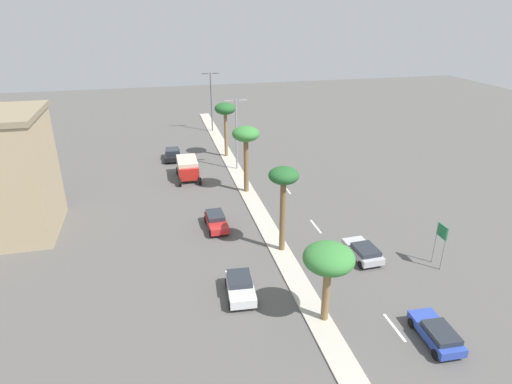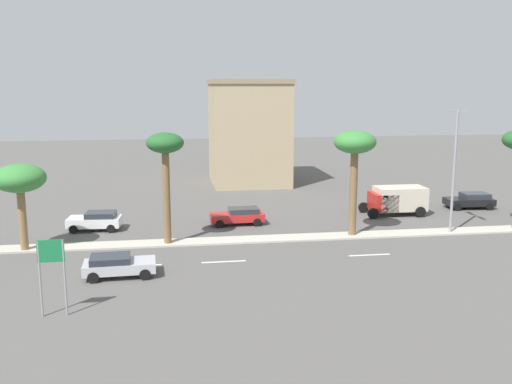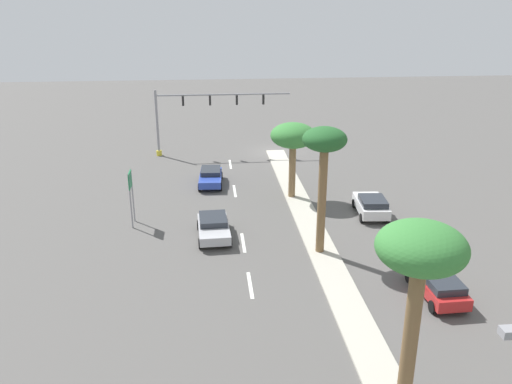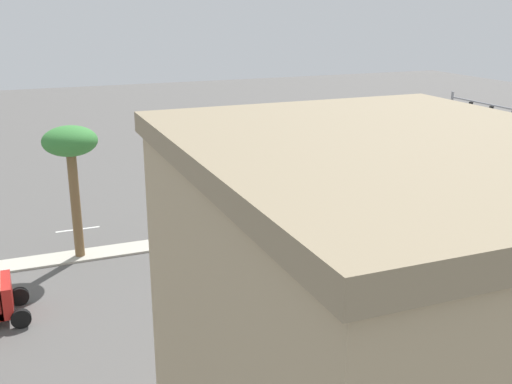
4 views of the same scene
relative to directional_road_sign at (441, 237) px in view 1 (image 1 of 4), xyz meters
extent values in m
plane|color=#565451|center=(-11.97, 12.24, -2.69)|extent=(160.00, 160.00, 0.00)
cube|color=#B7B2A3|center=(-11.97, 20.66, -2.63)|extent=(1.80, 75.73, 0.12)
cube|color=silver|center=(-7.25, -5.96, -2.68)|extent=(0.20, 2.80, 0.01)
cube|color=silver|center=(-7.25, 3.58, -2.68)|extent=(0.20, 2.80, 0.01)
cube|color=silver|center=(-7.25, 8.84, -2.68)|extent=(0.20, 2.80, 0.01)
cube|color=silver|center=(-7.25, 18.42, -2.68)|extent=(0.20, 2.80, 0.01)
cylinder|color=gray|center=(0.00, -0.57, -0.80)|extent=(0.10, 0.10, 3.78)
cylinder|color=gray|center=(0.00, 0.57, -0.80)|extent=(0.10, 0.10, 3.78)
cube|color=#19723F|center=(0.00, 0.00, 0.55)|extent=(0.08, 1.26, 1.09)
cylinder|color=olive|center=(-11.58, -4.11, -0.45)|extent=(0.52, 0.52, 4.24)
ellipsoid|color=#387F38|center=(-11.58, -4.11, 2.27)|extent=(3.40, 3.40, 1.87)
cylinder|color=brown|center=(-11.79, 5.37, 0.70)|extent=(0.51, 0.51, 6.55)
ellipsoid|color=#235B28|center=(-11.79, 5.37, 4.42)|extent=(2.55, 2.55, 1.40)
cylinder|color=brown|center=(-12.05, 18.80, 0.58)|extent=(0.55, 0.55, 6.29)
ellipsoid|color=#387F38|center=(-12.05, 18.80, 4.26)|extent=(3.03, 3.03, 1.67)
cylinder|color=olive|center=(-12.10, 31.88, 0.57)|extent=(0.47, 0.47, 6.28)
ellipsoid|color=#235B28|center=(-12.10, 31.88, 4.22)|extent=(2.90, 2.90, 1.60)
cylinder|color=gray|center=(-11.68, 26.32, 1.98)|extent=(0.20, 0.20, 9.11)
cube|color=gray|center=(-12.58, 26.32, 6.39)|extent=(1.10, 0.24, 0.16)
cube|color=gray|center=(-10.78, 26.32, 6.39)|extent=(1.10, 0.24, 0.16)
cylinder|color=#515459|center=(-12.13, 45.54, 2.30)|extent=(0.20, 0.20, 9.73)
cube|color=#515459|center=(-13.03, 45.54, 7.01)|extent=(1.10, 0.24, 0.16)
cube|color=#515459|center=(-11.23, 45.54, 7.01)|extent=(1.10, 0.24, 0.16)
cube|color=#2D47AD|center=(-5.37, -7.64, -2.09)|extent=(1.99, 4.20, 0.56)
cube|color=#262B33|center=(-5.39, -8.16, -1.62)|extent=(1.72, 2.34, 0.36)
cylinder|color=black|center=(-6.13, -6.16, -2.37)|extent=(0.25, 0.65, 0.64)
cylinder|color=black|center=(-4.45, -6.25, -2.37)|extent=(0.25, 0.65, 0.64)
cylinder|color=black|center=(-6.28, -9.04, -2.37)|extent=(0.25, 0.65, 0.64)
cylinder|color=black|center=(-4.60, -9.12, -2.37)|extent=(0.25, 0.65, 0.64)
cube|color=silver|center=(-16.66, -0.19, -2.02)|extent=(2.21, 4.08, 0.70)
cube|color=#262B33|center=(-16.62, 0.30, -1.47)|extent=(1.88, 2.30, 0.40)
cylinder|color=black|center=(-15.86, -1.64, -2.37)|extent=(0.27, 0.66, 0.64)
cylinder|color=black|center=(-17.67, -1.50, -2.37)|extent=(0.27, 0.66, 0.64)
cylinder|color=black|center=(-15.64, 1.12, -2.37)|extent=(0.27, 0.66, 0.64)
cylinder|color=black|center=(-17.45, 1.26, -2.37)|extent=(0.27, 0.66, 0.64)
cube|color=red|center=(-16.77, 10.81, -2.06)|extent=(1.87, 4.30, 0.62)
cube|color=#262B33|center=(-16.78, 11.34, -1.55)|extent=(1.64, 2.38, 0.40)
cylinder|color=black|center=(-15.89, 9.35, -2.37)|extent=(0.24, 0.65, 0.64)
cylinder|color=black|center=(-17.56, 9.30, -2.37)|extent=(0.24, 0.65, 0.64)
cylinder|color=black|center=(-15.97, 12.32, -2.37)|extent=(0.24, 0.65, 0.64)
cylinder|color=black|center=(-17.64, 12.28, -2.37)|extent=(0.24, 0.65, 0.64)
cube|color=black|center=(-19.68, 32.25, -2.07)|extent=(2.25, 4.31, 0.60)
cube|color=#262B33|center=(-19.64, 32.77, -1.53)|extent=(1.92, 2.42, 0.48)
cylinder|color=black|center=(-18.85, 30.72, -2.37)|extent=(0.26, 0.65, 0.64)
cylinder|color=black|center=(-20.71, 30.85, -2.37)|extent=(0.26, 0.65, 0.64)
cylinder|color=black|center=(-18.65, 33.65, -2.37)|extent=(0.26, 0.65, 0.64)
cylinder|color=black|center=(-20.51, 33.77, -2.37)|extent=(0.26, 0.65, 0.64)
cube|color=#B2B2B7|center=(-5.42, 2.62, -2.08)|extent=(2.10, 4.17, 0.57)
cube|color=#262B33|center=(-5.40, 2.11, -1.61)|extent=(1.83, 2.32, 0.37)
cylinder|color=black|center=(-6.40, 4.02, -2.37)|extent=(0.25, 0.65, 0.64)
cylinder|color=black|center=(-4.56, 4.09, -2.37)|extent=(0.25, 0.65, 0.64)
cylinder|color=black|center=(-6.28, 1.15, -2.37)|extent=(0.25, 0.65, 0.64)
cylinder|color=black|center=(-4.44, 1.23, -2.37)|extent=(0.25, 0.65, 0.64)
cube|color=#B21E19|center=(-18.22, 23.50, -1.49)|extent=(2.38, 1.96, 1.50)
cube|color=beige|center=(-18.22, 25.03, -1.26)|extent=(2.38, 4.17, 1.96)
cylinder|color=black|center=(-17.03, 22.24, -2.24)|extent=(0.28, 0.90, 0.90)
cylinder|color=black|center=(-19.41, 22.24, -2.24)|extent=(0.28, 0.90, 0.90)
cylinder|color=black|center=(-17.03, 26.38, -2.24)|extent=(0.28, 0.90, 0.90)
cylinder|color=black|center=(-19.41, 26.38, -2.24)|extent=(0.28, 0.90, 0.90)
camera|label=1|loc=(-21.70, -26.08, 17.28)|focal=30.22mm
camera|label=2|loc=(26.82, 5.73, 8.22)|focal=39.69mm
camera|label=3|loc=(-5.20, 33.68, 11.91)|focal=36.95mm
camera|label=4|loc=(-46.42, 21.60, 11.44)|focal=42.72mm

